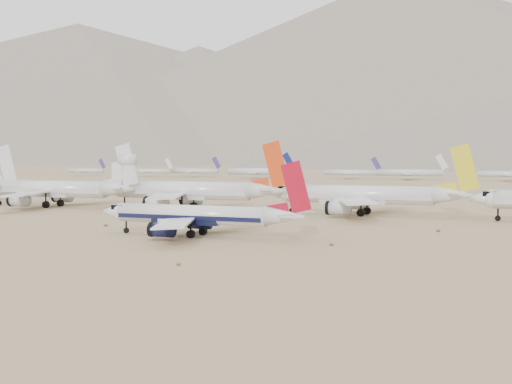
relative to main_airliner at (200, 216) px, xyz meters
The scene contains 6 objects.
ground 6.67m from the main_airliner, 62.06° to the right, with size 7000.00×7000.00×0.00m, color #8D7252.
main_airliner is the anchor object (origin of this frame).
row2_gold_tail 61.33m from the main_airliner, 73.00° to the left, with size 51.65×50.51×18.39m.
row2_orange_tail 63.60m from the main_airliner, 119.49° to the left, with size 54.46×53.28×19.43m.
row2_white_trijet 90.13m from the main_airliner, 145.05° to the left, with size 53.58×52.37×18.99m.
desert_scrub 32.46m from the main_airliner, 124.45° to the right, with size 233.60×121.67×0.63m.
Camera 1 is at (59.08, -115.56, 15.59)m, focal length 50.00 mm.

